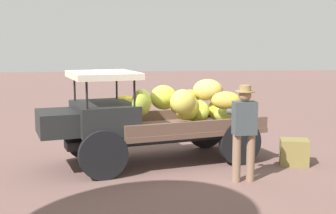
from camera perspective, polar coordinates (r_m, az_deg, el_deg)
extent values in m
plane|color=brown|center=(9.36, -0.57, -7.05)|extent=(60.00, 60.00, 0.00)
cube|color=black|center=(9.36, -0.57, -3.89)|extent=(3.97, 1.48, 0.16)
cylinder|color=black|center=(8.21, -8.16, -6.03)|extent=(0.91, 0.37, 0.90)
cylinder|color=black|center=(9.74, -10.27, -3.84)|extent=(0.91, 0.37, 0.90)
cylinder|color=black|center=(9.22, 9.10, -4.48)|extent=(0.91, 0.37, 0.90)
cylinder|color=black|center=(10.61, 4.76, -2.76)|extent=(0.91, 0.37, 0.90)
cube|color=brown|center=(9.48, 1.98, -2.62)|extent=(3.35, 2.45, 0.10)
cube|color=brown|center=(8.74, 4.03, -2.50)|extent=(2.91, 0.87, 0.22)
cube|color=brown|center=(10.19, 0.22, -0.95)|extent=(2.91, 0.87, 0.22)
cube|color=black|center=(8.91, -8.13, -1.27)|extent=(1.46, 1.76, 0.55)
cube|color=black|center=(8.77, -13.87, -1.95)|extent=(0.96, 1.21, 0.44)
cylinder|color=black|center=(8.12, -10.21, 1.69)|extent=(0.04, 0.04, 0.55)
cylinder|color=black|center=(9.39, -11.71, 2.50)|extent=(0.04, 0.04, 0.55)
cylinder|color=black|center=(8.33, -4.26, 1.95)|extent=(0.04, 0.04, 0.55)
cylinder|color=black|center=(9.57, -6.50, 2.72)|extent=(0.04, 0.04, 0.55)
cube|color=beige|center=(8.81, -8.24, 4.03)|extent=(1.58, 1.79, 0.12)
ellipsoid|color=gold|center=(9.11, -0.54, 1.22)|extent=(0.82, 0.81, 0.60)
ellipsoid|color=tan|center=(9.84, 5.05, 2.18)|extent=(0.74, 0.60, 0.50)
ellipsoid|color=gold|center=(9.25, 7.34, 0.82)|extent=(0.68, 0.51, 0.38)
ellipsoid|color=gold|center=(9.29, 2.37, -0.42)|extent=(0.81, 0.84, 0.53)
ellipsoid|color=gold|center=(10.07, 6.73, -0.30)|extent=(0.68, 0.57, 0.56)
ellipsoid|color=yellow|center=(9.65, -5.43, 0.16)|extent=(0.57, 0.59, 0.56)
ellipsoid|color=#D1B751|center=(9.34, 1.81, 0.26)|extent=(0.62, 0.67, 0.58)
ellipsoid|color=gold|center=(9.46, -4.31, -0.15)|extent=(0.82, 0.79, 0.55)
ellipsoid|color=gold|center=(9.69, 3.72, -0.51)|extent=(0.67, 0.65, 0.57)
ellipsoid|color=#CBB852|center=(9.53, 2.62, 0.08)|extent=(0.62, 0.61, 0.50)
ellipsoid|color=#A7BB3C|center=(8.56, -3.36, 0.56)|extent=(0.54, 0.60, 0.52)
ellipsoid|color=#A6BD42|center=(9.70, 7.51, -0.91)|extent=(0.70, 0.53, 0.39)
ellipsoid|color=gold|center=(9.90, 2.56, 0.91)|extent=(0.75, 0.72, 0.54)
ellipsoid|color=gold|center=(8.78, 1.90, 0.62)|extent=(0.72, 0.71, 0.57)
cylinder|color=#886952|center=(8.11, 8.64, -6.42)|extent=(0.15, 0.15, 0.85)
cylinder|color=#886952|center=(8.19, 10.38, -6.31)|extent=(0.15, 0.15, 0.85)
cube|color=#3F474A|center=(8.00, 9.63, -1.38)|extent=(0.42, 0.27, 0.58)
cylinder|color=#3F474A|center=(8.05, 8.74, -0.67)|extent=(0.34, 0.36, 0.10)
cylinder|color=#3F474A|center=(8.12, 10.08, -0.64)|extent=(0.31, 0.39, 0.10)
sphere|color=#986F53|center=(7.95, 9.70, 1.48)|extent=(0.22, 0.22, 0.22)
cylinder|color=olive|center=(7.94, 9.71, 1.95)|extent=(0.34, 0.34, 0.02)
cylinder|color=olive|center=(7.93, 9.72, 2.38)|extent=(0.20, 0.20, 0.10)
cube|color=olive|center=(9.51, 15.63, -5.49)|extent=(0.65, 0.59, 0.52)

